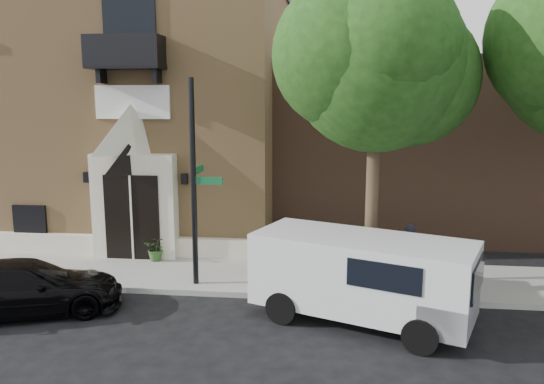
% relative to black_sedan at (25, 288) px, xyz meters
% --- Properties ---
extents(ground, '(120.00, 120.00, 0.00)m').
position_rel_black_sedan_xyz_m(ground, '(2.11, 1.52, -0.64)').
color(ground, black).
rests_on(ground, ground).
extents(sidewalk, '(42.00, 3.00, 0.15)m').
position_rel_black_sedan_xyz_m(sidewalk, '(3.11, 3.02, -0.56)').
color(sidewalk, gray).
rests_on(sidewalk, ground).
extents(church, '(12.20, 11.01, 9.30)m').
position_rel_black_sedan_xyz_m(church, '(-0.87, 9.47, 4.00)').
color(church, tan).
rests_on(church, ground).
extents(neighbour_building, '(18.00, 8.00, 6.40)m').
position_rel_black_sedan_xyz_m(neighbour_building, '(14.11, 10.52, 2.56)').
color(neighbour_building, brown).
rests_on(neighbour_building, ground).
extents(street_tree_left, '(4.97, 4.38, 7.77)m').
position_rel_black_sedan_xyz_m(street_tree_left, '(8.14, 1.86, 5.23)').
color(street_tree_left, '#38281C').
rests_on(street_tree_left, sidewalk).
extents(black_sedan, '(4.72, 3.24, 1.27)m').
position_rel_black_sedan_xyz_m(black_sedan, '(0.00, 0.00, 0.00)').
color(black_sedan, black).
rests_on(black_sedan, ground).
extents(cargo_van, '(5.20, 3.57, 1.98)m').
position_rel_black_sedan_xyz_m(cargo_van, '(7.99, 0.34, 0.47)').
color(cargo_van, silver).
rests_on(cargo_van, ground).
extents(street_sign, '(0.86, 0.87, 5.39)m').
position_rel_black_sedan_xyz_m(street_sign, '(3.58, 2.09, 2.23)').
color(street_sign, black).
rests_on(street_sign, sidewalk).
extents(fire_hydrant, '(0.48, 0.39, 0.85)m').
position_rel_black_sedan_xyz_m(fire_hydrant, '(8.24, 2.04, -0.07)').
color(fire_hydrant, '#99240D').
rests_on(fire_hydrant, sidewalk).
extents(dumpster, '(2.00, 1.16, 1.29)m').
position_rel_black_sedan_xyz_m(dumpster, '(8.36, 2.20, 0.17)').
color(dumpster, '#0F3A1D').
rests_on(dumpster, sidewalk).
extents(planter, '(0.69, 0.60, 0.76)m').
position_rel_black_sedan_xyz_m(planter, '(1.86, 3.91, -0.10)').
color(planter, '#315826').
rests_on(planter, sidewalk).
extents(pedestrian_near, '(0.69, 0.51, 1.73)m').
position_rel_black_sedan_xyz_m(pedestrian_near, '(9.10, 2.23, 0.38)').
color(pedestrian_near, black).
rests_on(pedestrian_near, sidewalk).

